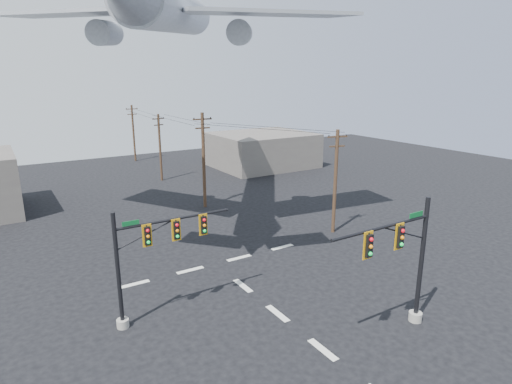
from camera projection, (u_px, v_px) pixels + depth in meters
ground at (323, 350)px, 21.53m from camera, size 120.00×120.00×0.00m
lane_markings at (265, 303)px, 25.89m from camera, size 14.00×21.20×0.01m
signal_mast_near at (405, 263)px, 22.30m from camera, size 6.94×0.80×7.25m
signal_mast_far at (149, 258)px, 23.29m from camera, size 6.92×0.73×6.61m
utility_pole_a at (335, 180)px, 36.54m from camera, size 1.78×0.56×9.04m
utility_pole_b at (204, 159)px, 43.70m from camera, size 1.99×0.33×9.82m
utility_pole_c at (160, 146)px, 55.31m from camera, size 1.73×0.60×8.65m
utility_pole_d at (133, 132)px, 68.23m from camera, size 1.85×0.32×8.91m
power_lines at (185, 119)px, 49.74m from camera, size 8.06×41.81×0.64m
airliner at (172, 11)px, 34.11m from camera, size 26.15×28.81×8.36m
building_right at (262, 150)px, 64.85m from camera, size 14.00×12.00×5.00m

